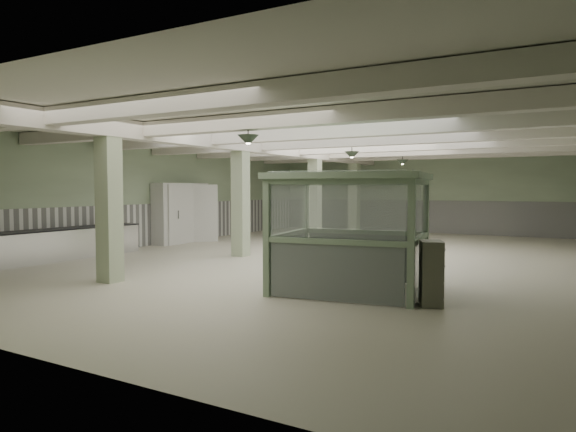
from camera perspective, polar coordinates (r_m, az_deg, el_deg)
The scene contains 26 objects.
floor at distance 15.38m, azimuth 4.59°, elevation -4.62°, with size 20.00×20.00×0.00m, color beige.
ceiling at distance 15.31m, azimuth 4.65°, elevation 8.85°, with size 14.00×20.00×0.02m, color beige.
wall_back at distance 24.66m, azimuth 14.54°, elevation 2.40°, with size 14.00×0.02×3.60m, color #A3B994.
wall_left at distance 19.28m, azimuth -14.59°, elevation 2.22°, with size 0.02×20.00×3.60m, color #A3B994.
wainscot_left at distance 19.31m, azimuth -14.49°, elevation -0.89°, with size 0.05×19.90×1.50m, color silver.
wainscot_back at distance 24.67m, azimuth 14.49°, elevation -0.04°, with size 13.90×0.05×1.50m, color silver.
girder at distance 16.51m, azimuth -3.31°, elevation 7.67°, with size 0.45×19.90×0.40m, color silver.
beam_a at distance 9.13m, azimuth -16.19°, elevation 11.51°, with size 13.90×0.35×0.32m, color silver.
beam_b at distance 11.00m, azimuth -6.65°, elevation 10.15°, with size 13.90×0.35×0.32m, color silver.
beam_c at distance 13.09m, azimuth -0.06°, elevation 9.05°, with size 13.90×0.35×0.32m, color silver.
beam_d at distance 15.30m, azimuth 4.64°, elevation 8.18°, with size 13.90×0.35×0.32m, color silver.
beam_e at distance 17.59m, azimuth 8.13°, elevation 7.50°, with size 13.90×0.35×0.32m, color silver.
beam_f at distance 19.92m, azimuth 10.80°, elevation 6.96°, with size 13.90×0.35×0.32m, color silver.
beam_g at distance 22.30m, azimuth 12.90°, elevation 6.52°, with size 13.90×0.35×0.32m, color silver.
column_a at distance 11.89m, azimuth -19.27°, elevation 1.65°, with size 0.42×0.42×3.60m, color #AABA96.
column_b at distance 15.63m, azimuth -5.29°, elevation 2.12°, with size 0.42×0.42×3.60m, color #AABA96.
column_c at distance 19.93m, azimuth 2.99°, elevation 2.35°, with size 0.42×0.42×3.60m, color #AABA96.
column_d at distance 23.57m, azimuth 7.37°, elevation 2.44°, with size 0.42×0.42×3.60m, color #AABA96.
pendant_front at distance 10.68m, azimuth -4.45°, elevation 8.38°, with size 0.44×0.44×0.22m, color #2E3A2B.
pendant_mid at distance 15.52m, azimuth 7.11°, elevation 6.72°, with size 0.44×0.44×0.22m, color #2E3A2B.
pendant_back at distance 20.22m, azimuth 12.60°, elevation 5.83°, with size 0.44×0.44×0.22m, color #2E3A2B.
prep_counter at distance 16.21m, azimuth -23.91°, elevation -2.84°, with size 0.90×5.16×0.91m.
pitcher_far at distance 16.90m, azimuth -19.93°, elevation -0.49°, with size 0.22×0.25×0.32m, color silver, non-canonical shape.
walkin_cooler at distance 19.78m, azimuth -11.75°, elevation 0.41°, with size 1.11×2.52×2.31m.
guard_booth at distance 10.33m, azimuth 6.98°, elevation 0.67°, with size 3.28×2.90×2.39m.
filing_cabinet at distance 9.40m, azimuth 15.62°, elevation -6.15°, with size 0.37×0.53×1.15m, color #5D5D4E.
Camera 1 is at (6.47, -13.80, 2.07)m, focal length 32.00 mm.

